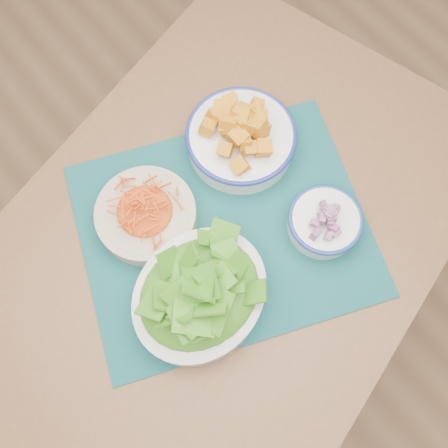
% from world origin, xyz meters
% --- Properties ---
extents(ground, '(4.00, 4.00, 0.00)m').
position_xyz_m(ground, '(0.00, 0.00, 0.00)').
color(ground, '#9F724D').
rests_on(ground, ground).
extents(table, '(1.31, 1.05, 0.75)m').
position_xyz_m(table, '(-0.16, -0.14, 0.65)').
color(table, brown).
rests_on(table, ground).
extents(placemat, '(0.67, 0.62, 0.00)m').
position_xyz_m(placemat, '(-0.13, -0.13, 0.75)').
color(placemat, '#0A3335').
rests_on(placemat, table).
extents(carrot_bowl, '(0.24, 0.24, 0.07)m').
position_xyz_m(carrot_bowl, '(-0.23, -0.02, 0.79)').
color(carrot_bowl, beige).
rests_on(carrot_bowl, placemat).
extents(squash_bowl, '(0.28, 0.28, 0.11)m').
position_xyz_m(squash_bowl, '(0.01, -0.01, 0.81)').
color(squash_bowl, white).
rests_on(squash_bowl, placemat).
extents(lettuce_bowl, '(0.30, 0.27, 0.12)m').
position_xyz_m(lettuce_bowl, '(-0.25, -0.21, 0.81)').
color(lettuce_bowl, silver).
rests_on(lettuce_bowl, placemat).
extents(onion_bowl, '(0.17, 0.17, 0.07)m').
position_xyz_m(onion_bowl, '(0.02, -0.25, 0.79)').
color(onion_bowl, white).
rests_on(onion_bowl, placemat).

